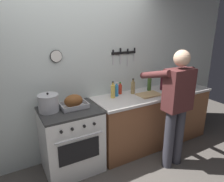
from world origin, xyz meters
TOP-DOWN VIEW (x-y plane):
  - wall_back at (0.00, 1.35)m, footprint 6.00×0.13m
  - counter_block at (1.21, 0.99)m, footprint 2.03×0.65m
  - stove at (-0.22, 0.99)m, footprint 0.76×0.67m
  - person_cook at (1.07, 0.38)m, footprint 0.51×0.63m
  - roasting_pan at (-0.15, 1.01)m, footprint 0.35×0.26m
  - stock_pot at (-0.46, 1.06)m, footprint 0.26×0.26m
  - cutting_board at (1.06, 0.93)m, footprint 0.36×0.24m
  - bottle_cooking_oil at (0.50, 1.10)m, footprint 0.07×0.07m
  - bottle_olive_oil at (1.21, 1.12)m, footprint 0.06×0.06m
  - bottle_wine_red at (1.43, 1.04)m, footprint 0.08×0.08m
  - bottle_dish_soap at (0.59, 1.14)m, footprint 0.06×0.06m
  - bottle_vinegar at (0.87, 1.11)m, footprint 0.06×0.06m
  - bottle_hot_sauce at (0.69, 1.21)m, footprint 0.05×0.05m

SIDE VIEW (x-z plane):
  - stove at x=-0.22m, z-range 0.00..0.90m
  - counter_block at x=1.21m, z-range 0.01..0.91m
  - cutting_board at x=1.06m, z-range 0.90..0.92m
  - person_cook at x=1.07m, z-range 0.12..1.78m
  - bottle_hot_sauce at x=0.69m, z-range 0.88..1.07m
  - roasting_pan at x=-0.15m, z-range 0.89..1.07m
  - bottle_dish_soap at x=0.59m, z-range 0.88..1.10m
  - bottle_vinegar at x=0.87m, z-range 0.88..1.13m
  - bottle_cooking_oil at x=0.50m, z-range 0.88..1.13m
  - bottle_olive_oil at x=1.21m, z-range 0.88..1.14m
  - stock_pot at x=-0.46m, z-range 0.89..1.14m
  - bottle_wine_red at x=1.43m, z-range 0.87..1.19m
  - wall_back at x=0.00m, z-range 0.00..2.60m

